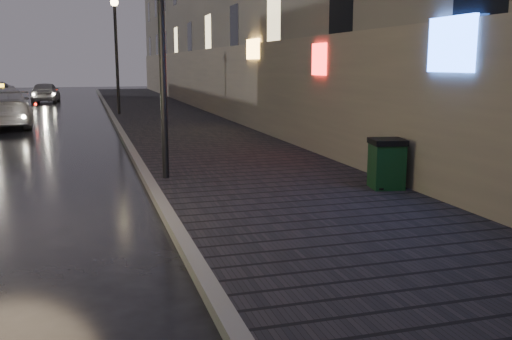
{
  "coord_description": "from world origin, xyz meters",
  "views": [
    {
      "loc": [
        0.3,
        -5.7,
        2.49
      ],
      "look_at": [
        2.82,
        2.69,
        0.85
      ],
      "focal_mm": 40.0,
      "sensor_mm": 36.0,
      "label": 1
    }
  ],
  "objects_px": {
    "lamp_near": "(161,12)",
    "lamp_far": "(116,42)",
    "car_far": "(46,92)",
    "trash_bin": "(387,163)",
    "taxi_mid": "(1,107)"
  },
  "relations": [
    {
      "from": "trash_bin",
      "to": "car_far",
      "type": "bearing_deg",
      "value": 115.49
    },
    {
      "from": "lamp_far",
      "to": "lamp_near",
      "type": "bearing_deg",
      "value": -90.0
    },
    {
      "from": "trash_bin",
      "to": "taxi_mid",
      "type": "distance_m",
      "value": 17.5
    },
    {
      "from": "car_far",
      "to": "lamp_near",
      "type": "bearing_deg",
      "value": 101.08
    },
    {
      "from": "car_far",
      "to": "trash_bin",
      "type": "bearing_deg",
      "value": 107.56
    },
    {
      "from": "taxi_mid",
      "to": "car_far",
      "type": "xyz_separation_m",
      "value": [
        0.79,
        15.2,
        -0.12
      ]
    },
    {
      "from": "trash_bin",
      "to": "taxi_mid",
      "type": "relative_size",
      "value": 0.17
    },
    {
      "from": "trash_bin",
      "to": "taxi_mid",
      "type": "xyz_separation_m",
      "value": [
        -8.63,
        15.22,
        0.16
      ]
    },
    {
      "from": "lamp_near",
      "to": "trash_bin",
      "type": "height_order",
      "value": "lamp_near"
    },
    {
      "from": "lamp_far",
      "to": "car_far",
      "type": "bearing_deg",
      "value": 107.93
    },
    {
      "from": "lamp_far",
      "to": "car_far",
      "type": "distance_m",
      "value": 13.13
    },
    {
      "from": "lamp_near",
      "to": "taxi_mid",
      "type": "height_order",
      "value": "lamp_near"
    },
    {
      "from": "lamp_near",
      "to": "car_far",
      "type": "xyz_separation_m",
      "value": [
        -3.95,
        28.2,
        -2.82
      ]
    },
    {
      "from": "lamp_near",
      "to": "lamp_far",
      "type": "bearing_deg",
      "value": 90.0
    },
    {
      "from": "taxi_mid",
      "to": "car_far",
      "type": "distance_m",
      "value": 15.22
    }
  ]
}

